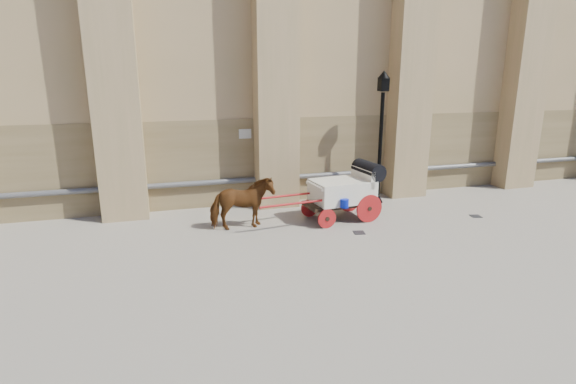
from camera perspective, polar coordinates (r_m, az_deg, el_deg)
name	(u,v)px	position (r m, az deg, el deg)	size (l,w,h in m)	color
ground	(343,237)	(12.90, 6.99, -5.67)	(90.00, 90.00, 0.00)	gray
horse	(242,204)	(13.28, -5.87, -1.48)	(0.84, 1.85, 1.56)	brown
carriage	(346,189)	(14.23, 7.38, 0.36)	(4.18, 1.59, 1.79)	black
street_lamp	(381,134)	(15.97, 11.70, 7.20)	(0.43, 0.43, 4.58)	black
drain_grate_near	(359,233)	(13.27, 9.02, -5.12)	(0.32, 0.32, 0.01)	black
drain_grate_far	(476,216)	(15.80, 22.74, -2.85)	(0.32, 0.32, 0.01)	black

